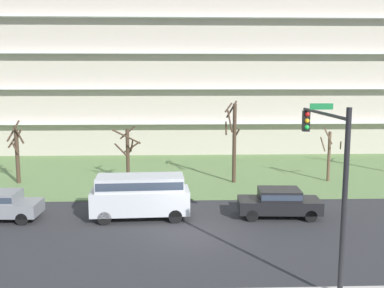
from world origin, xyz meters
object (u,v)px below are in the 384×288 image
at_px(tree_center, 234,139).
at_px(tree_right, 329,154).
at_px(van_silver_center_right, 140,193).
at_px(tree_left, 128,152).
at_px(tree_far_left, 17,152).
at_px(traffic_signal_mast, 329,162).
at_px(sedan_black_near_left, 279,202).

height_order(tree_center, tree_right, tree_center).
height_order(tree_right, van_silver_center_right, tree_right).
xyz_separation_m(tree_center, tree_right, (6.97, 0.11, -1.12)).
bearing_deg(tree_left, tree_far_left, -179.64).
bearing_deg(van_silver_center_right, tree_left, -82.45).
relative_size(tree_center, traffic_signal_mast, 0.90).
bearing_deg(tree_center, traffic_signal_mast, -84.33).
bearing_deg(tree_far_left, sedan_black_near_left, -26.18).
distance_m(sedan_black_near_left, traffic_signal_mast, 8.26).
bearing_deg(traffic_signal_mast, van_silver_center_right, 135.40).
distance_m(van_silver_center_right, traffic_signal_mast, 11.02).
relative_size(sedan_black_near_left, traffic_signal_mast, 0.68).
xyz_separation_m(tree_left, sedan_black_near_left, (9.04, -8.33, -1.38)).
xyz_separation_m(tree_center, van_silver_center_right, (-6.00, -7.96, -1.79)).
relative_size(tree_left, traffic_signal_mast, 0.62).
relative_size(tree_far_left, tree_center, 0.77).
xyz_separation_m(tree_right, sedan_black_near_left, (-5.47, -8.07, -1.19)).
distance_m(tree_center, traffic_signal_mast, 15.51).
bearing_deg(sedan_black_near_left, tree_left, -39.45).
distance_m(tree_center, sedan_black_near_left, 8.42).
bearing_deg(tree_center, van_silver_center_right, -127.02).
xyz_separation_m(tree_center, traffic_signal_mast, (1.53, -15.38, 1.30)).
distance_m(tree_far_left, tree_right, 22.32).
bearing_deg(tree_far_left, tree_right, -0.55).
distance_m(tree_left, van_silver_center_right, 8.51).
height_order(tree_far_left, tree_center, tree_center).
height_order(tree_center, traffic_signal_mast, traffic_signal_mast).
bearing_deg(traffic_signal_mast, tree_right, 70.63).
distance_m(tree_left, tree_center, 7.60).
distance_m(sedan_black_near_left, van_silver_center_right, 7.52).
bearing_deg(tree_right, tree_left, 178.97).
distance_m(tree_left, tree_right, 14.51).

